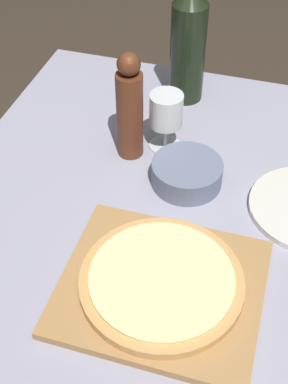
{
  "coord_description": "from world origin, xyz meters",
  "views": [
    {
      "loc": [
        0.18,
        -0.68,
        1.56
      ],
      "look_at": [
        -0.04,
        0.06,
        0.81
      ],
      "focal_mm": 50.0,
      "sensor_mm": 36.0,
      "label": 1
    }
  ],
  "objects": [
    {
      "name": "cutting_board",
      "position": [
        0.05,
        -0.12,
        0.76
      ],
      "size": [
        0.36,
        0.32,
        0.02
      ],
      "color": "#A87A47",
      "rests_on": "dining_table"
    },
    {
      "name": "wine_bottle",
      "position": [
        -0.06,
        0.5,
        0.91
      ],
      "size": [
        0.09,
        0.09,
        0.37
      ],
      "color": "black",
      "rests_on": "dining_table"
    },
    {
      "name": "small_bowl",
      "position": [
        0.03,
        0.18,
        0.78
      ],
      "size": [
        0.16,
        0.16,
        0.05
      ],
      "color": "slate",
      "rests_on": "dining_table"
    },
    {
      "name": "wine_glass",
      "position": [
        -0.05,
        0.29,
        0.85
      ],
      "size": [
        0.08,
        0.08,
        0.14
      ],
      "color": "silver",
      "rests_on": "dining_table"
    },
    {
      "name": "dining_table",
      "position": [
        0.0,
        0.0,
        0.65
      ],
      "size": [
        0.96,
        1.27,
        0.75
      ],
      "color": "#9393A8",
      "rests_on": "ground_plane"
    },
    {
      "name": "pizza",
      "position": [
        0.05,
        -0.12,
        0.78
      ],
      "size": [
        0.3,
        0.3,
        0.02
      ],
      "color": "tan",
      "rests_on": "cutting_board"
    },
    {
      "name": "pepper_mill",
      "position": [
        -0.12,
        0.24,
        0.88
      ],
      "size": [
        0.06,
        0.06,
        0.26
      ],
      "color": "#5B2D19",
      "rests_on": "dining_table"
    }
  ]
}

